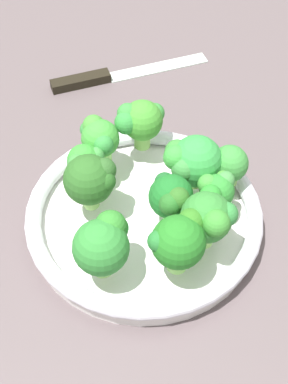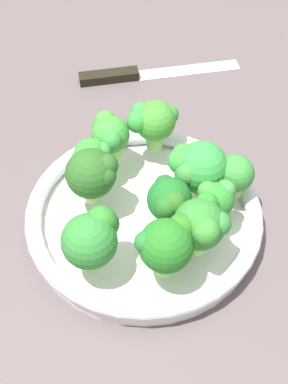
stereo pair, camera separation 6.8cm
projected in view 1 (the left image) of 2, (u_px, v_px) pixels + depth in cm
name	position (u px, v px, depth cm)	size (l,w,h in cm)	color
ground_plane	(148.00, 212.00, 76.74)	(130.00, 130.00, 2.50)	#5B4E50
bowl	(144.00, 217.00, 72.22)	(29.72, 29.72, 3.71)	white
broccoli_floret_0	(140.00, 120.00, 74.60)	(6.85, 5.43, 7.28)	#7AB04F
broccoli_floret_1	(84.00, 162.00, 70.65)	(4.71, 4.57, 6.07)	#87B058
broccoli_floret_2	(209.00, 217.00, 63.91)	(6.45, 7.14, 7.66)	#9DDA68
broccoli_floret_3	(103.00, 244.00, 61.94)	(6.48, 6.70, 7.41)	#89C35C
broccoli_floret_4	(179.00, 241.00, 61.81)	(6.71, 6.29, 7.69)	#80C056
broccoli_floret_5	(99.00, 138.00, 73.10)	(4.94, 6.04, 6.62)	#92D467
broccoli_floret_6	(192.00, 161.00, 70.62)	(7.48, 6.57, 7.18)	#95CF60
broccoli_floret_7	(217.00, 190.00, 68.19)	(4.59, 4.22, 5.61)	#92BE5F
broccoli_floret_8	(92.00, 179.00, 67.79)	(6.46, 6.17, 7.63)	#83BA58
broccoli_floret_9	(228.00, 164.00, 71.27)	(5.35, 4.71, 5.70)	#77B251
broccoli_floret_10	(171.00, 197.00, 67.23)	(5.38, 5.99, 6.12)	#8FD862
knife	(109.00, 76.00, 93.15)	(26.61, 7.00, 1.50)	silver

